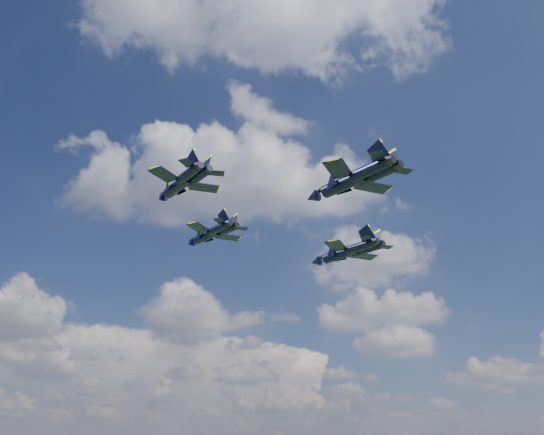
{
  "coord_description": "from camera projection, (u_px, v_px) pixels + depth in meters",
  "views": [
    {
      "loc": [
        1.55,
        -80.11,
        25.74
      ],
      "look_at": [
        -3.03,
        -1.96,
        60.82
      ],
      "focal_mm": 35.0,
      "sensor_mm": 36.0,
      "label": 1
    }
  ],
  "objects": [
    {
      "name": "jet_slot",
      "position": [
        341.0,
        184.0,
        77.14
      ],
      "size": [
        15.52,
        15.06,
        4.16
      ],
      "rotation": [
        0.0,
        0.0,
        0.81
      ],
      "color": "black"
    },
    {
      "name": "jet_right",
      "position": [
        338.0,
        254.0,
        96.53
      ],
      "size": [
        15.09,
        14.37,
        4.01
      ],
      "rotation": [
        0.0,
        0.0,
        0.83
      ],
      "color": "black"
    },
    {
      "name": "jet_lead",
      "position": [
        206.0,
        236.0,
        97.84
      ],
      "size": [
        13.27,
        12.93,
        3.57
      ],
      "rotation": [
        0.0,
        0.0,
        0.81
      ],
      "color": "black"
    },
    {
      "name": "jet_left",
      "position": [
        177.0,
        187.0,
        75.84
      ],
      "size": [
        11.94,
        12.88,
        3.38
      ],
      "rotation": [
        0.0,
        0.0,
        0.72
      ],
      "color": "black"
    }
  ]
}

